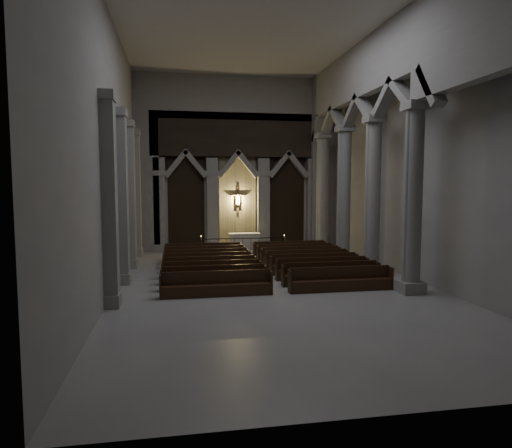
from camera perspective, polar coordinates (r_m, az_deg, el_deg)
The scene contains 11 objects.
room at distance 20.87m, azimuth 2.10°, elevation 13.20°, with size 24.00×24.10×12.00m.
sanctuary_wall at distance 32.09m, azimuth -2.28°, elevation 8.60°, with size 14.00×0.77×12.00m.
right_arcade at distance 23.88m, azimuth 14.74°, elevation 12.56°, with size 1.00×24.00×12.00m.
left_pilasters at distance 23.84m, azimuth -15.87°, elevation 3.11°, with size 0.60×13.00×8.03m.
sanctuary_step at distance 31.44m, azimuth -2.01°, elevation -3.28°, with size 8.50×2.60×0.15m, color gray.
altar at distance 31.45m, azimuth -1.48°, elevation -2.13°, with size 2.15×0.86×1.09m.
altar_rail at distance 30.14m, azimuth -1.68°, elevation -2.40°, with size 5.54×0.09×1.09m.
candle_stand_left at distance 29.87m, azimuth -6.85°, elevation -3.24°, with size 0.21×0.21×1.26m.
candle_stand_right at distance 30.82m, azimuth 3.57°, elevation -2.98°, with size 0.20×0.20×1.21m.
pews at distance 23.87m, azimuth 0.59°, elevation -5.33°, with size 10.05×9.51×1.04m.
worshipper at distance 28.41m, azimuth 1.52°, elevation -3.25°, with size 0.39×0.25×1.07m, color black.
Camera 1 is at (-4.33, -20.20, 4.67)m, focal length 32.00 mm.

